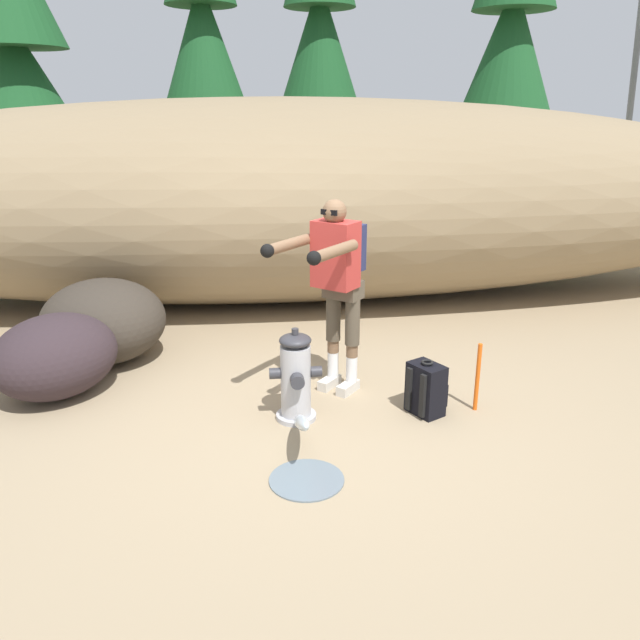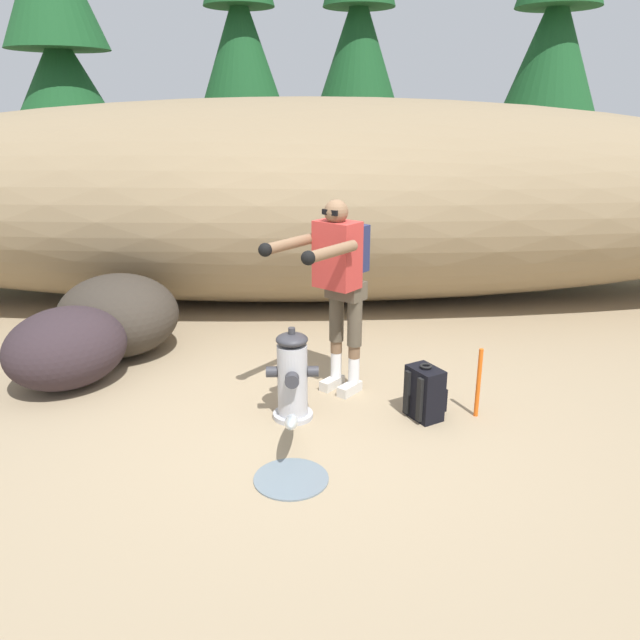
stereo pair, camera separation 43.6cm
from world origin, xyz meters
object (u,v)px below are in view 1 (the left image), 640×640
Objects in this scene: fire_hydrant at (296,378)px; utility_worker at (337,273)px; spare_backpack at (426,389)px; boulder_mid at (104,321)px; boulder_large at (55,356)px; survey_stake at (478,377)px.

utility_worker is at bearing 50.16° from fire_hydrant.
spare_backpack is 0.38× the size of boulder_mid.
fire_hydrant is 0.45× the size of utility_worker.
boulder_large is (-3.16, 0.72, 0.15)m from spare_backpack.
spare_backpack is 0.78× the size of survey_stake.
spare_backpack is at bearing 94.54° from utility_worker.
fire_hydrant reaches higher than spare_backpack.
utility_worker is 1.54× the size of boulder_large.
fire_hydrant is at bearing -18.60° from boulder_large.
fire_hydrant is 1.10m from spare_backpack.
boulder_large is 0.92× the size of boulder_mid.
fire_hydrant is 1.32× the size of survey_stake.
spare_backpack is 3.24m from boulder_large.
utility_worker reaches higher than boulder_large.
survey_stake is (1.13, -0.49, -0.81)m from utility_worker.
utility_worker is 1.23m from spare_backpack.
boulder_mid is (-1.82, 1.50, 0.05)m from fire_hydrant.
survey_stake is at bearing 106.73° from utility_worker.
utility_worker is 3.70× the size of spare_backpack.
fire_hydrant reaches higher than boulder_large.
utility_worker is at bearing -24.82° from boulder_mid.
spare_backpack is at bearing -1.07° from fire_hydrant.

